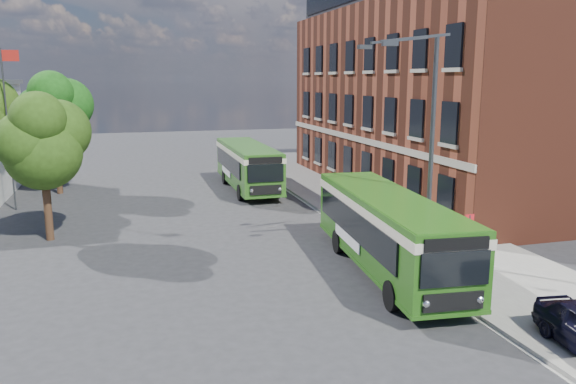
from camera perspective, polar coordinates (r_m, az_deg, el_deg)
name	(u,v)px	position (r m, az deg, el deg)	size (l,w,h in m)	color
ground	(289,259)	(23.43, 0.14, -6.86)	(120.00, 120.00, 0.00)	#2B2B2E
pavement	(366,206)	(33.02, 7.91, -1.42)	(6.00, 48.00, 0.15)	gray
kerb_line	(316,211)	(31.93, 2.90, -1.90)	(0.12, 48.00, 0.01)	beige
brick_office	(441,85)	(39.03, 15.32, 10.46)	(12.10, 26.00, 14.20)	maroon
flagpole	(8,123)	(34.98, -26.53, 6.27)	(0.95, 0.10, 9.00)	#393B3E
street_lamp	(423,146)	(22.46, 13.59, 4.55)	(2.96, 2.38, 9.00)	#393B3E
bus_stop_sign	(468,241)	(21.66, 17.83, -4.80)	(0.35, 0.08, 2.52)	#393B3E
bus_front	(387,226)	(21.86, 10.05, -3.39)	(3.55, 11.20, 3.02)	#265D15
bus_rear	(248,163)	(37.84, -4.13, 3.00)	(2.71, 10.61, 3.02)	#2E641D
pedestrian_a	(437,252)	(21.84, 14.87, -5.94)	(0.61, 0.40, 1.66)	black
pedestrian_b	(438,236)	(24.32, 15.02, -4.37)	(0.73, 0.57, 1.50)	black
tree_left	(43,140)	(27.56, -23.63, 4.82)	(4.06, 3.86, 6.85)	#3B2615
tree_right	(55,111)	(38.92, -22.63, 7.59)	(4.66, 4.43, 7.87)	#3B2615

